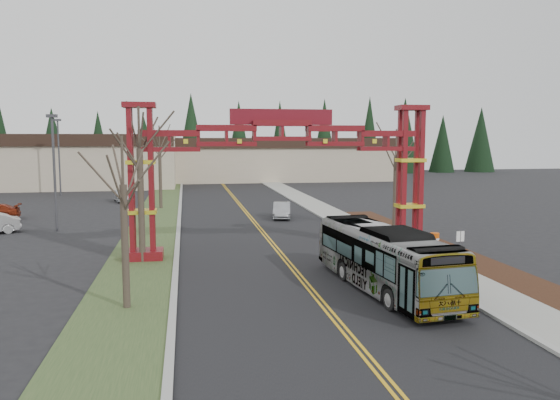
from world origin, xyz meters
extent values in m
plane|color=black|center=(0.00, 0.00, 0.00)|extent=(200.00, 200.00, 0.00)
cube|color=black|center=(0.00, 25.00, 0.01)|extent=(12.00, 110.00, 0.02)
cube|color=gold|center=(-0.12, 25.00, 0.03)|extent=(0.12, 100.00, 0.01)
cube|color=gold|center=(0.12, 25.00, 0.03)|extent=(0.12, 100.00, 0.01)
cube|color=#A3A49F|center=(6.15, 25.00, 0.07)|extent=(0.30, 110.00, 0.15)
cube|color=gray|center=(7.60, 25.00, 0.08)|extent=(2.60, 110.00, 0.14)
cube|color=black|center=(10.20, 10.00, 0.06)|extent=(2.60, 50.00, 0.12)
cube|color=#334C26|center=(-8.00, 25.00, 0.04)|extent=(4.00, 110.00, 0.08)
cube|color=#A3A49F|center=(-6.15, 25.00, 0.07)|extent=(0.30, 110.00, 0.15)
cube|color=maroon|center=(-8.00, 18.00, 0.30)|extent=(2.20, 1.60, 0.60)
cube|color=maroon|center=(-8.55, 17.65, 4.60)|extent=(0.28, 0.28, 8.00)
cube|color=maroon|center=(-7.45, 17.65, 4.60)|extent=(0.28, 0.28, 8.00)
cube|color=maroon|center=(-8.55, 18.35, 4.60)|extent=(0.28, 0.28, 8.00)
cube|color=maroon|center=(-7.45, 18.35, 4.60)|extent=(0.28, 0.28, 8.00)
cube|color=yellow|center=(-8.00, 18.00, 2.80)|extent=(1.60, 1.10, 0.22)
cube|color=yellow|center=(-8.00, 18.00, 5.60)|extent=(1.60, 1.10, 0.22)
cube|color=maroon|center=(-8.00, 18.00, 8.75)|extent=(1.80, 1.20, 0.30)
cube|color=maroon|center=(8.00, 18.00, 0.30)|extent=(2.20, 1.60, 0.60)
cube|color=maroon|center=(7.45, 17.65, 4.60)|extent=(0.28, 0.28, 8.00)
cube|color=maroon|center=(8.55, 17.65, 4.60)|extent=(0.28, 0.28, 8.00)
cube|color=maroon|center=(7.45, 18.35, 4.60)|extent=(0.28, 0.28, 8.00)
cube|color=maroon|center=(8.55, 18.35, 4.60)|extent=(0.28, 0.28, 8.00)
cube|color=yellow|center=(8.00, 18.00, 2.80)|extent=(1.60, 1.10, 0.22)
cube|color=yellow|center=(8.00, 18.00, 5.60)|extent=(1.60, 1.10, 0.22)
cube|color=maroon|center=(8.00, 18.00, 8.75)|extent=(1.80, 1.20, 0.30)
cube|color=maroon|center=(0.00, 18.00, 7.50)|extent=(16.00, 0.90, 1.00)
cube|color=maroon|center=(0.00, 18.00, 6.60)|extent=(16.00, 0.90, 0.60)
cube|color=maroon|center=(0.00, 18.00, 8.15)|extent=(6.00, 0.25, 0.90)
cube|color=#BEB091|center=(-30.00, 72.00, 3.75)|extent=(46.00, 22.00, 7.50)
cube|color=#BEB091|center=(10.00, 80.00, 3.50)|extent=(38.00, 20.00, 7.00)
cube|color=black|center=(10.00, 69.90, 6.20)|extent=(38.00, 0.40, 1.60)
cone|color=black|center=(-38.00, 92.00, 6.50)|extent=(5.60, 5.60, 13.00)
cylinder|color=#382D26|center=(-38.00, 92.00, 0.80)|extent=(0.80, 0.80, 1.60)
cone|color=black|center=(-29.50, 92.00, 6.50)|extent=(5.60, 5.60, 13.00)
cylinder|color=#382D26|center=(-29.50, 92.00, 0.80)|extent=(0.80, 0.80, 1.60)
cone|color=black|center=(-21.00, 92.00, 6.50)|extent=(5.60, 5.60, 13.00)
cylinder|color=#382D26|center=(-21.00, 92.00, 0.80)|extent=(0.80, 0.80, 1.60)
cone|color=black|center=(-12.50, 92.00, 6.50)|extent=(5.60, 5.60, 13.00)
cylinder|color=#382D26|center=(-12.50, 92.00, 0.80)|extent=(0.80, 0.80, 1.60)
cone|color=black|center=(-4.00, 92.00, 6.50)|extent=(5.60, 5.60, 13.00)
cylinder|color=#382D26|center=(-4.00, 92.00, 0.80)|extent=(0.80, 0.80, 1.60)
cone|color=black|center=(4.50, 92.00, 6.50)|extent=(5.60, 5.60, 13.00)
cylinder|color=#382D26|center=(4.50, 92.00, 0.80)|extent=(0.80, 0.80, 1.60)
cone|color=black|center=(13.00, 92.00, 6.50)|extent=(5.60, 5.60, 13.00)
cylinder|color=#382D26|center=(13.00, 92.00, 0.80)|extent=(0.80, 0.80, 1.60)
cone|color=black|center=(21.50, 92.00, 6.50)|extent=(5.60, 5.60, 13.00)
cylinder|color=#382D26|center=(21.50, 92.00, 0.80)|extent=(0.80, 0.80, 1.60)
cone|color=black|center=(30.00, 92.00, 6.50)|extent=(5.60, 5.60, 13.00)
cylinder|color=#382D26|center=(30.00, 92.00, 0.80)|extent=(0.80, 0.80, 1.60)
cone|color=black|center=(38.50, 92.00, 6.50)|extent=(5.60, 5.60, 13.00)
cylinder|color=#382D26|center=(38.50, 92.00, 0.80)|extent=(0.80, 0.80, 1.60)
cone|color=black|center=(47.00, 92.00, 6.50)|extent=(5.60, 5.60, 13.00)
cylinder|color=#382D26|center=(47.00, 92.00, 0.80)|extent=(0.80, 0.80, 1.60)
cone|color=black|center=(55.50, 92.00, 6.50)|extent=(5.60, 5.60, 13.00)
cylinder|color=#382D26|center=(55.50, 92.00, 0.80)|extent=(0.80, 0.80, 1.60)
imported|color=#A0A4A8|center=(3.29, 9.72, 1.48)|extent=(3.56, 10.82, 2.96)
imported|color=#A5A8AD|center=(2.66, 32.91, 0.69)|extent=(2.18, 4.36, 1.37)
imported|color=#A0A2A7|center=(-12.47, 48.10, 0.65)|extent=(2.28, 4.14, 1.29)
cylinder|color=#382D26|center=(-8.00, 8.89, 2.54)|extent=(0.30, 0.30, 5.09)
cylinder|color=#382D26|center=(-8.00, 8.89, 6.01)|extent=(0.11, 0.11, 2.03)
cylinder|color=#382D26|center=(-8.00, 17.36, 3.18)|extent=(0.35, 0.35, 6.36)
cylinder|color=#382D26|center=(-8.00, 17.36, 7.45)|extent=(0.13, 0.13, 2.40)
cylinder|color=#382D26|center=(-8.00, 41.29, 3.03)|extent=(0.32, 0.32, 6.05)
cylinder|color=#382D26|center=(-8.00, 41.29, 7.06)|extent=(0.12, 0.12, 2.21)
cylinder|color=#382D26|center=(10.00, 25.35, 2.76)|extent=(0.32, 0.32, 5.52)
cylinder|color=#382D26|center=(10.00, 25.35, 6.51)|extent=(0.12, 0.12, 2.19)
cylinder|color=#3F3F44|center=(-15.10, 29.08, 4.23)|extent=(0.19, 0.19, 8.46)
cube|color=#3F3F44|center=(-15.10, 29.08, 8.55)|extent=(0.75, 0.38, 0.23)
cylinder|color=#3F3F44|center=(-20.64, 56.54, 4.52)|extent=(0.20, 0.20, 9.03)
cube|color=#3F3F44|center=(-20.64, 56.54, 9.13)|extent=(0.80, 0.40, 0.25)
cylinder|color=#3F3F44|center=(8.76, 13.01, 1.01)|extent=(0.06, 0.06, 2.02)
cube|color=white|center=(8.76, 13.01, 1.75)|extent=(0.46, 0.08, 0.55)
cylinder|color=#D8510C|center=(9.69, 17.92, 0.53)|extent=(0.55, 0.55, 1.06)
cylinder|color=white|center=(9.69, 17.92, 0.69)|extent=(0.57, 0.57, 0.13)
cylinder|color=white|center=(9.69, 17.92, 0.37)|extent=(0.57, 0.57, 0.13)
cylinder|color=#D8510C|center=(9.11, 20.50, 0.46)|extent=(0.48, 0.48, 0.93)
cylinder|color=white|center=(9.11, 20.50, 0.60)|extent=(0.50, 0.50, 0.11)
cylinder|color=white|center=(9.11, 20.50, 0.32)|extent=(0.50, 0.50, 0.11)
cylinder|color=#D8510C|center=(9.56, 20.65, 0.46)|extent=(0.48, 0.48, 0.92)
cylinder|color=white|center=(9.56, 20.65, 0.60)|extent=(0.50, 0.50, 0.11)
cylinder|color=white|center=(9.56, 20.65, 0.32)|extent=(0.50, 0.50, 0.11)
camera|label=1|loc=(-5.55, -13.43, 6.91)|focal=35.00mm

